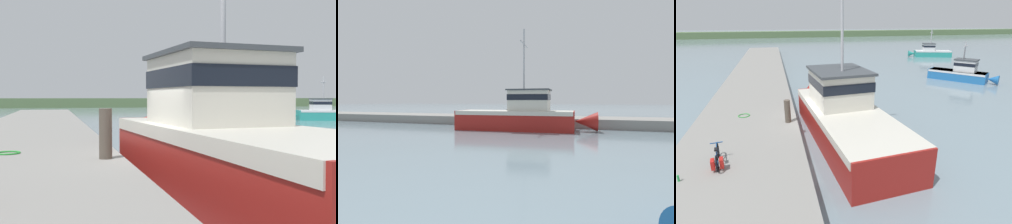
{
  "view_description": "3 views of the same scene",
  "coord_description": "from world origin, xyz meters",
  "views": [
    {
      "loc": [
        -2.66,
        -10.0,
        2.31
      ],
      "look_at": [
        -0.72,
        -2.87,
        2.05
      ],
      "focal_mm": 45.0,
      "sensor_mm": 36.0,
      "label": 1
    },
    {
      "loc": [
        22.78,
        5.42,
        2.49
      ],
      "look_at": [
        0.18,
        -2.47,
        1.46
      ],
      "focal_mm": 28.0,
      "sensor_mm": 36.0,
      "label": 2
    },
    {
      "loc": [
        -1.91,
        -13.06,
        5.87
      ],
      "look_at": [
        1.3,
        -0.86,
        1.41
      ],
      "focal_mm": 28.0,
      "sensor_mm": 36.0,
      "label": 3
    }
  ],
  "objects": [
    {
      "name": "ground_plane",
      "position": [
        0.0,
        0.0,
        0.0
      ],
      "size": [
        320.0,
        320.0,
        0.0
      ],
      "primitive_type": "plane",
      "color": "gray"
    },
    {
      "name": "fishing_boat_main",
      "position": [
        1.33,
        -0.64,
        1.31
      ],
      "size": [
        3.99,
        11.77,
        8.5
      ],
      "rotation": [
        0.0,
        0.0,
        0.08
      ],
      "color": "maroon",
      "rests_on": "ground_plane"
    },
    {
      "name": "mooring_post",
      "position": [
        -1.49,
        -0.13,
        1.46
      ],
      "size": [
        0.3,
        0.3,
        1.18
      ],
      "primitive_type": "cylinder",
      "color": "#51473D",
      "rests_on": "dock_pier"
    },
    {
      "name": "dock_pier",
      "position": [
        -3.62,
        0.0,
        0.43
      ],
      "size": [
        5.2,
        80.0,
        0.86
      ],
      "primitive_type": "cube",
      "color": "gray",
      "rests_on": "ground_plane"
    },
    {
      "name": "hose_coil",
      "position": [
        -3.8,
        1.42,
        0.89
      ],
      "size": [
        0.62,
        0.62,
        0.04
      ],
      "primitive_type": "torus",
      "color": "green",
      "rests_on": "dock_pier"
    },
    {
      "name": "far_shoreline",
      "position": [
        30.0,
        83.93,
        1.02
      ],
      "size": [
        180.0,
        5.0,
        2.05
      ],
      "primitive_type": "cube",
      "color": "#567047",
      "rests_on": "ground_plane"
    },
    {
      "name": "boat_blue_far",
      "position": [
        23.37,
        26.28,
        0.81
      ],
      "size": [
        6.99,
        3.62,
        4.36
      ],
      "rotation": [
        0.0,
        0.0,
        1.25
      ],
      "color": "teal",
      "rests_on": "ground_plane"
    }
  ]
}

